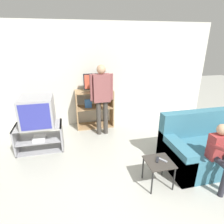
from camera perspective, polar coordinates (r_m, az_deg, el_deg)
wall_back at (r=4.96m, az=-5.36°, el=11.01°), size 6.40×0.06×2.60m
tv_stand at (r=4.21m, az=-21.15°, el=-7.23°), size 0.93×0.50×0.55m
television_main at (r=3.99m, az=-21.80°, el=0.19°), size 0.62×0.63×0.59m
media_shelf at (r=4.89m, az=-5.34°, el=1.12°), size 0.95×0.43×0.98m
television_flat at (r=4.67m, az=-5.08°, el=8.89°), size 0.58×0.20×0.43m
snack_table at (r=3.10m, az=14.05°, el=-15.30°), size 0.41×0.41×0.43m
remote_control_black at (r=3.08m, az=13.70°, el=-13.91°), size 0.11×0.14×0.02m
remote_control_white at (r=3.08m, az=15.18°, el=-13.98°), size 0.11×0.14×0.02m
couch at (r=3.87m, az=26.07°, el=-10.10°), size 1.44×0.93×0.94m
person_standing_adult at (r=4.29m, az=-3.17°, el=5.56°), size 0.53×0.20×1.67m
person_seated_child at (r=3.29m, az=30.55°, el=-10.41°), size 0.33×0.43×1.03m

